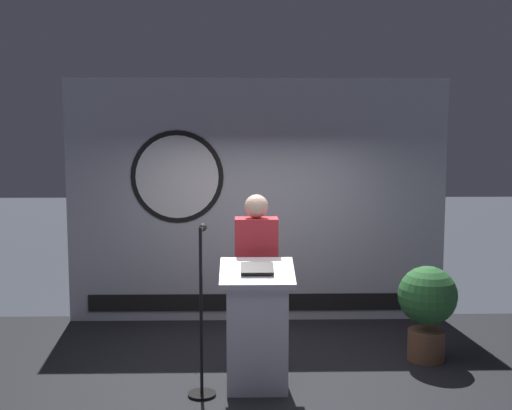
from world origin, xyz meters
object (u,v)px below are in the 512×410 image
(podium, at_px, (257,328))
(speaker_person, at_px, (256,281))
(microphone_stand, at_px, (202,336))
(potted_plant, at_px, (427,304))

(podium, relative_size, speaker_person, 0.67)
(microphone_stand, height_order, potted_plant, microphone_stand)
(potted_plant, bearing_deg, podium, -158.41)
(podium, distance_m, speaker_person, 0.57)
(podium, distance_m, microphone_stand, 0.48)
(microphone_stand, relative_size, potted_plant, 1.54)
(podium, height_order, potted_plant, podium)
(potted_plant, bearing_deg, microphone_stand, -160.41)
(microphone_stand, bearing_deg, speaker_person, 50.57)
(speaker_person, xyz_separation_m, microphone_stand, (-0.48, -0.58, -0.34))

